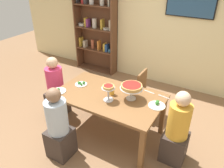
{
  "coord_description": "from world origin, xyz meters",
  "views": [
    {
      "loc": [
        1.49,
        -2.46,
        2.56
      ],
      "look_at": [
        0.0,
        0.1,
        0.89
      ],
      "focal_mm": 35.0,
      "sensor_mm": 36.0,
      "label": 1
    }
  ],
  "objects_px": {
    "television": "(191,2)",
    "beer_glass_amber_tall": "(112,90)",
    "diner_near_left": "(59,128)",
    "salad_plate_spare": "(59,91)",
    "water_glass_clear_near": "(136,86)",
    "cutlery_knife_near": "(149,92)",
    "deep_dish_pizza_stand": "(132,87)",
    "salad_plate_near_diner": "(81,84)",
    "dining_table": "(109,100)",
    "cutlery_fork_near": "(164,97)",
    "diner_head_east": "(177,133)",
    "personal_pizza_stand": "(108,89)",
    "chair_far_right": "(147,92)",
    "diner_head_west": "(56,91)",
    "salad_plate_far_diner": "(157,105)",
    "bookshelf": "(96,28)"
  },
  "relations": [
    {
      "from": "diner_head_west",
      "to": "cutlery_fork_near",
      "type": "height_order",
      "value": "diner_head_west"
    },
    {
      "from": "diner_near_left",
      "to": "water_glass_clear_near",
      "type": "height_order",
      "value": "diner_near_left"
    },
    {
      "from": "dining_table",
      "to": "salad_plate_near_diner",
      "type": "bearing_deg",
      "value": 175.44
    },
    {
      "from": "dining_table",
      "to": "beer_glass_amber_tall",
      "type": "xyz_separation_m",
      "value": [
        0.03,
        0.05,
        0.17
      ]
    },
    {
      "from": "personal_pizza_stand",
      "to": "cutlery_fork_near",
      "type": "distance_m",
      "value": 0.87
    },
    {
      "from": "deep_dish_pizza_stand",
      "to": "cutlery_fork_near",
      "type": "height_order",
      "value": "deep_dish_pizza_stand"
    },
    {
      "from": "deep_dish_pizza_stand",
      "to": "salad_plate_near_diner",
      "type": "distance_m",
      "value": 0.93
    },
    {
      "from": "beer_glass_amber_tall",
      "to": "water_glass_clear_near",
      "type": "bearing_deg",
      "value": 51.0
    },
    {
      "from": "diner_head_east",
      "to": "personal_pizza_stand",
      "type": "xyz_separation_m",
      "value": [
        -1.04,
        -0.1,
        0.44
      ]
    },
    {
      "from": "personal_pizza_stand",
      "to": "cutlery_fork_near",
      "type": "relative_size",
      "value": 1.42
    },
    {
      "from": "deep_dish_pizza_stand",
      "to": "beer_glass_amber_tall",
      "type": "xyz_separation_m",
      "value": [
        -0.32,
        -0.04,
        -0.12
      ]
    },
    {
      "from": "bookshelf",
      "to": "diner_head_east",
      "type": "relative_size",
      "value": 1.92
    },
    {
      "from": "diner_head_west",
      "to": "deep_dish_pizza_stand",
      "type": "bearing_deg",
      "value": 4.11
    },
    {
      "from": "salad_plate_spare",
      "to": "dining_table",
      "type": "bearing_deg",
      "value": 22.58
    },
    {
      "from": "personal_pizza_stand",
      "to": "beer_glass_amber_tall",
      "type": "height_order",
      "value": "personal_pizza_stand"
    },
    {
      "from": "diner_head_east",
      "to": "chair_far_right",
      "type": "bearing_deg",
      "value": -46.24
    },
    {
      "from": "chair_far_right",
      "to": "salad_plate_spare",
      "type": "xyz_separation_m",
      "value": [
        -1.09,
        -1.09,
        0.27
      ]
    },
    {
      "from": "dining_table",
      "to": "deep_dish_pizza_stand",
      "type": "xyz_separation_m",
      "value": [
        0.34,
        0.08,
        0.28
      ]
    },
    {
      "from": "diner_head_east",
      "to": "personal_pizza_stand",
      "type": "height_order",
      "value": "diner_head_east"
    },
    {
      "from": "water_glass_clear_near",
      "to": "cutlery_knife_near",
      "type": "height_order",
      "value": "water_glass_clear_near"
    },
    {
      "from": "television",
      "to": "beer_glass_amber_tall",
      "type": "relative_size",
      "value": 5.83
    },
    {
      "from": "salad_plate_spare",
      "to": "beer_glass_amber_tall",
      "type": "height_order",
      "value": "beer_glass_amber_tall"
    },
    {
      "from": "dining_table",
      "to": "diner_head_west",
      "type": "bearing_deg",
      "value": -178.95
    },
    {
      "from": "diner_head_east",
      "to": "water_glass_clear_near",
      "type": "distance_m",
      "value": 0.96
    },
    {
      "from": "dining_table",
      "to": "chair_far_right",
      "type": "relative_size",
      "value": 1.91
    },
    {
      "from": "deep_dish_pizza_stand",
      "to": "cutlery_knife_near",
      "type": "xyz_separation_m",
      "value": [
        0.17,
        0.32,
        -0.2
      ]
    },
    {
      "from": "cutlery_fork_near",
      "to": "beer_glass_amber_tall",
      "type": "bearing_deg",
      "value": 33.66
    },
    {
      "from": "deep_dish_pizza_stand",
      "to": "beer_glass_amber_tall",
      "type": "height_order",
      "value": "deep_dish_pizza_stand"
    },
    {
      "from": "cutlery_fork_near",
      "to": "diner_head_west",
      "type": "bearing_deg",
      "value": 21.2
    },
    {
      "from": "bookshelf",
      "to": "cutlery_knife_near",
      "type": "distance_m",
      "value": 2.67
    },
    {
      "from": "dining_table",
      "to": "salad_plate_spare",
      "type": "relative_size",
      "value": 7.12
    },
    {
      "from": "salad_plate_far_diner",
      "to": "water_glass_clear_near",
      "type": "xyz_separation_m",
      "value": [
        -0.46,
        0.27,
        0.04
      ]
    },
    {
      "from": "personal_pizza_stand",
      "to": "salad_plate_near_diner",
      "type": "distance_m",
      "value": 0.68
    },
    {
      "from": "salad_plate_far_diner",
      "to": "salad_plate_spare",
      "type": "distance_m",
      "value": 1.56
    },
    {
      "from": "salad_plate_near_diner",
      "to": "diner_near_left",
      "type": "bearing_deg",
      "value": -76.07
    },
    {
      "from": "dining_table",
      "to": "salad_plate_near_diner",
      "type": "relative_size",
      "value": 8.22
    },
    {
      "from": "salad_plate_near_diner",
      "to": "water_glass_clear_near",
      "type": "bearing_deg",
      "value": 20.85
    },
    {
      "from": "television",
      "to": "personal_pizza_stand",
      "type": "distance_m",
      "value": 2.48
    },
    {
      "from": "dining_table",
      "to": "salad_plate_spare",
      "type": "bearing_deg",
      "value": -157.42
    },
    {
      "from": "deep_dish_pizza_stand",
      "to": "beer_glass_amber_tall",
      "type": "relative_size",
      "value": 2.14
    },
    {
      "from": "water_glass_clear_near",
      "to": "deep_dish_pizza_stand",
      "type": "bearing_deg",
      "value": -79.52
    },
    {
      "from": "beer_glass_amber_tall",
      "to": "cutlery_knife_near",
      "type": "relative_size",
      "value": 0.89
    },
    {
      "from": "salad_plate_far_diner",
      "to": "cutlery_knife_near",
      "type": "height_order",
      "value": "salad_plate_far_diner"
    },
    {
      "from": "salad_plate_spare",
      "to": "bookshelf",
      "type": "bearing_deg",
      "value": 109.58
    },
    {
      "from": "television",
      "to": "dining_table",
      "type": "bearing_deg",
      "value": -105.51
    },
    {
      "from": "bookshelf",
      "to": "diner_near_left",
      "type": "xyz_separation_m",
      "value": [
        1.22,
        -2.8,
        -0.63
      ]
    },
    {
      "from": "bookshelf",
      "to": "diner_head_west",
      "type": "height_order",
      "value": "bookshelf"
    },
    {
      "from": "diner_near_left",
      "to": "salad_plate_spare",
      "type": "distance_m",
      "value": 0.66
    },
    {
      "from": "salad_plate_far_diner",
      "to": "beer_glass_amber_tall",
      "type": "distance_m",
      "value": 0.73
    },
    {
      "from": "dining_table",
      "to": "diner_near_left",
      "type": "relative_size",
      "value": 1.45
    }
  ]
}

